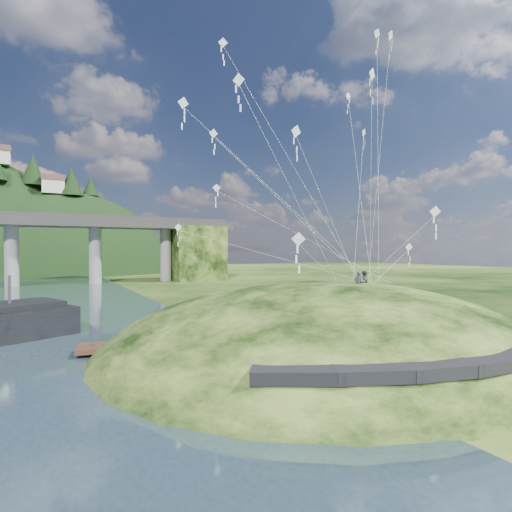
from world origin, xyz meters
name	(u,v)px	position (x,y,z in m)	size (l,w,h in m)	color
ground	(246,367)	(0.00, 0.00, 0.00)	(320.00, 320.00, 0.00)	black
grass_hill	(326,365)	(8.00, 2.00, -1.50)	(36.00, 32.00, 13.00)	black
footpath	(462,356)	(7.46, -9.74, 2.08)	(22.29, 5.84, 0.83)	black
wooden_dock	(183,342)	(-2.02, 6.62, 0.47)	(14.98, 5.33, 1.06)	#362016
kite_flyers	(362,271)	(10.81, 0.99, 5.83)	(2.06, 1.36, 1.88)	#272935
kite_swarm	(311,130)	(7.46, 3.30, 17.02)	(20.90, 17.07, 20.40)	white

